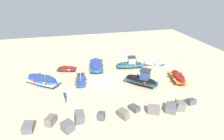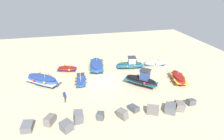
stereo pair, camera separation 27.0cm
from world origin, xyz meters
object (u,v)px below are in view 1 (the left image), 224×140
fishing_boat_4 (67,69)px  fishing_boat_5 (96,65)px  fishing_boat_1 (81,81)px  fishing_boat_7 (130,64)px  fishing_boat_2 (154,63)px  fishing_boat_3 (142,80)px  fishing_boat_6 (178,77)px  person_walking (65,96)px  fishing_boat_0 (43,80)px

fishing_boat_4 → fishing_boat_5: (-4.89, 0.05, 0.15)m
fishing_boat_1 → fishing_boat_7: (-8.52, -3.19, 0.25)m
fishing_boat_2 → fishing_boat_4: bearing=-172.6°
fishing_boat_2 → fishing_boat_3: bearing=-117.5°
fishing_boat_1 → fishing_boat_2: bearing=-70.9°
fishing_boat_1 → fishing_boat_4: fishing_boat_4 is taller
fishing_boat_6 → person_walking: bearing=-70.9°
fishing_boat_3 → fishing_boat_5: fishing_boat_5 is taller
fishing_boat_5 → person_walking: fishing_boat_5 is taller
fishing_boat_4 → fishing_boat_7: bearing=-173.0°
fishing_boat_0 → fishing_boat_6: bearing=-153.2°
fishing_boat_5 → person_walking: bearing=-23.3°
fishing_boat_3 → fishing_boat_4: 12.40m
fishing_boat_5 → fishing_boat_7: size_ratio=1.20×
fishing_boat_0 → fishing_boat_5: 9.04m
fishing_boat_6 → fishing_boat_7: (5.49, -5.87, 0.10)m
fishing_boat_5 → fishing_boat_1: bearing=-26.3°
fishing_boat_5 → fishing_boat_2: bearing=90.4°
fishing_boat_4 → fishing_boat_0: bearing=61.8°
fishing_boat_1 → person_walking: bearing=157.9°
fishing_boat_5 → fishing_boat_7: (-5.58, 1.21, 0.09)m
fishing_boat_4 → fishing_boat_3: bearing=159.7°
fishing_boat_0 → fishing_boat_4: 5.02m
fishing_boat_7 → person_walking: (10.74, 7.44, 0.26)m
fishing_boat_6 → fishing_boat_4: bearing=-100.5°
fishing_boat_5 → fishing_boat_7: fishing_boat_5 is taller
fishing_boat_1 → fishing_boat_5: fishing_boat_5 is taller
fishing_boat_5 → person_walking: (5.16, 8.65, 0.36)m
fishing_boat_2 → fishing_boat_4: fishing_boat_4 is taller
fishing_boat_3 → fishing_boat_6: fishing_boat_6 is taller
fishing_boat_1 → fishing_boat_3: fishing_boat_1 is taller
person_walking → fishing_boat_0: bearing=130.5°
fishing_boat_2 → person_walking: size_ratio=2.35×
fishing_boat_4 → person_walking: (0.26, 8.70, 0.51)m
fishing_boat_0 → fishing_boat_4: bearing=-95.3°
fishing_boat_0 → fishing_boat_3: (-13.61, 3.25, 0.05)m
fishing_boat_1 → fishing_boat_7: 9.10m
fishing_boat_7 → person_walking: fishing_boat_7 is taller
person_walking → fishing_boat_4: bearing=96.9°
fishing_boat_6 → fishing_boat_0: bearing=-86.4°
fishing_boat_1 → fishing_boat_4: (1.96, -4.45, 0.01)m
fishing_boat_0 → fishing_boat_3: size_ratio=1.16×
fishing_boat_2 → fishing_boat_6: fishing_boat_6 is taller
fishing_boat_4 → fishing_boat_6: 17.48m
fishing_boat_2 → fishing_boat_7: bearing=-168.1°
fishing_boat_3 → fishing_boat_7: bearing=130.4°
fishing_boat_4 → fishing_boat_6: fishing_boat_6 is taller
fishing_boat_1 → fishing_boat_4: 4.86m
fishing_boat_1 → fishing_boat_5: bearing=-28.2°
fishing_boat_1 → fishing_boat_6: fishing_boat_6 is taller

